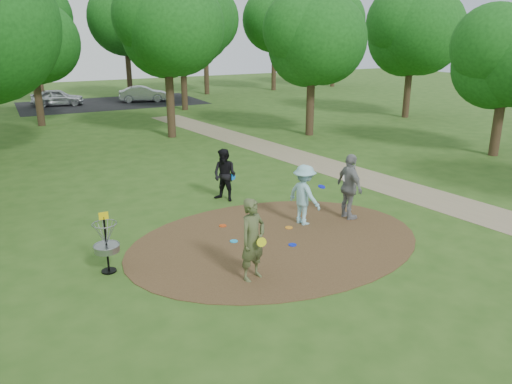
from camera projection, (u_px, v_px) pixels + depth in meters
name	position (u px, v px, depth m)	size (l,w,h in m)	color
ground	(276.00, 241.00, 13.84)	(100.00, 100.00, 0.00)	#2D5119
dirt_clearing	(276.00, 241.00, 13.84)	(8.40, 8.40, 0.02)	#47301C
footpath	(402.00, 189.00, 18.38)	(2.00, 40.00, 0.01)	#8C7A5B
parking_lot	(112.00, 103.00, 40.01)	(14.00, 8.00, 0.01)	black
player_observer_with_disc	(253.00, 240.00, 11.47)	(0.85, 0.72, 1.99)	#4C5531
player_throwing_with_disc	(304.00, 195.00, 14.82)	(1.26, 1.31, 1.84)	#97D3E1
player_walking_with_disc	(225.00, 175.00, 16.91)	(1.05, 1.11, 1.80)	black
player_waiting_with_disc	(350.00, 187.00, 15.22)	(0.59, 1.24, 2.06)	gray
disc_ground_cyan	(234.00, 241.00, 13.79)	(0.22, 0.22, 0.02)	#1CA6E1
disc_ground_blue	(292.00, 245.00, 13.55)	(0.22, 0.22, 0.02)	#0C22D5
disc_ground_red	(223.00, 226.00, 14.88)	(0.22, 0.22, 0.02)	#D24515
car_left	(57.00, 97.00, 38.35)	(1.54, 3.82, 1.30)	#B6B9BE
car_right	(143.00, 94.00, 40.59)	(1.33, 3.83, 1.26)	#B0B3B8
disc_ground_orange	(289.00, 228.00, 14.74)	(0.22, 0.22, 0.02)	orange
disc_golf_basket	(106.00, 238.00, 11.84)	(0.63, 0.63, 1.54)	black
tree_ring	(180.00, 39.00, 21.68)	(37.00, 45.45, 9.38)	#332316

